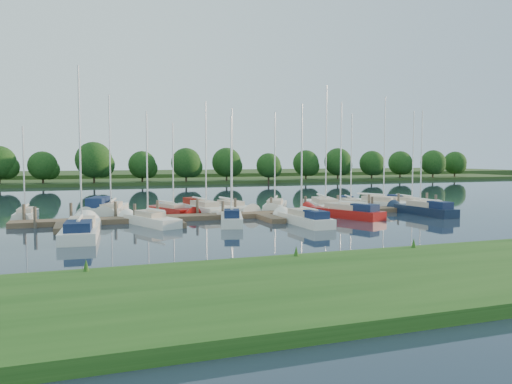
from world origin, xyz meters
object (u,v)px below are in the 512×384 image
object	(u,v)px
sailboat_n_5	(231,209)
dock	(261,215)
sailboat_s_2	(231,220)
motorboat	(98,210)
sailboat_n_0	(26,216)

from	to	relation	value
sailboat_n_5	dock	bearing A→B (deg)	90.32
dock	sailboat_s_2	distance (m)	4.77
dock	sailboat_n_5	bearing A→B (deg)	100.77
motorboat	sailboat_s_2	world-z (taller)	sailboat_s_2
sailboat_n_0	motorboat	size ratio (longest dim) A/B	1.24
sailboat_n_0	sailboat_n_5	distance (m)	18.18
sailboat_n_5	sailboat_s_2	bearing A→B (deg)	63.19
sailboat_n_0	sailboat_n_5	size ratio (longest dim) A/B	0.79
motorboat	sailboat_n_5	size ratio (longest dim) A/B	0.64
motorboat	sailboat_s_2	bearing A→B (deg)	151.68
dock	motorboat	world-z (taller)	motorboat
sailboat_n_0	sailboat_s_2	xyz separation A→B (m)	(15.64, -8.68, 0.07)
dock	motorboat	bearing A→B (deg)	152.09
dock	sailboat_n_5	world-z (taller)	sailboat_n_5
dock	sailboat_n_0	size ratio (longest dim) A/B	4.88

